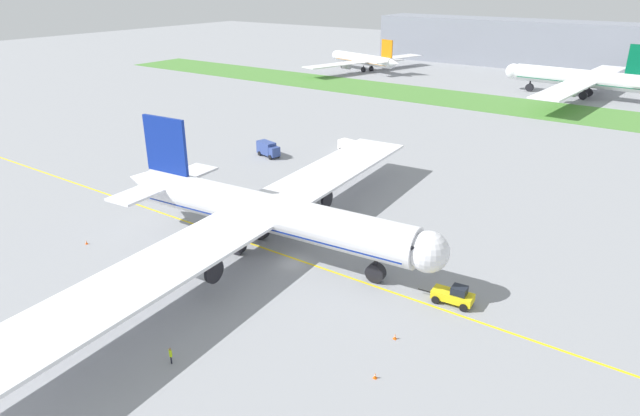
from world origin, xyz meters
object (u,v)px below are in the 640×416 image
airliner_foreground (263,213)px  traffic_cone_near_nose (86,242)px  ground_crew_wingwalker_port (170,354)px  parked_airliner_far_centre (581,79)px  pushback_tug (454,295)px  traffic_cone_starboard_wing (395,337)px  service_truck_fuel_bowser (351,146)px  traffic_cone_port_wing (375,376)px  service_truck_baggage_loader (268,149)px  parked_airliner_far_left (364,60)px

airliner_foreground → traffic_cone_near_nose: airliner_foreground is taller
airliner_foreground → ground_crew_wingwalker_port: size_ratio=45.78×
traffic_cone_near_nose → parked_airliner_far_centre: size_ratio=0.01×
pushback_tug → traffic_cone_starboard_wing: size_ratio=11.08×
pushback_tug → traffic_cone_near_nose: bearing=-162.2°
service_truck_fuel_bowser → traffic_cone_port_wing: bearing=-55.6°
traffic_cone_near_nose → ground_crew_wingwalker_port: bearing=-19.4°
airliner_foreground → traffic_cone_starboard_wing: 25.42m
service_truck_baggage_loader → service_truck_fuel_bowser: (12.22, 11.97, -0.19)m
ground_crew_wingwalker_port → service_truck_baggage_loader: size_ratio=0.30×
airliner_foreground → traffic_cone_near_nose: (-21.11, -12.83, -5.19)m
pushback_tug → ground_crew_wingwalker_port: pushback_tug is taller
traffic_cone_near_nose → parked_airliner_far_centre: bearing=77.9°
pushback_tug → traffic_cone_starboard_wing: 9.95m
traffic_cone_near_nose → service_truck_fuel_bowser: service_truck_fuel_bowser is taller
traffic_cone_port_wing → service_truck_fuel_bowser: service_truck_fuel_bowser is taller
ground_crew_wingwalker_port → parked_airliner_far_left: 179.34m
traffic_cone_port_wing → service_truck_fuel_bowser: (-39.96, 58.35, 1.11)m
airliner_foreground → pushback_tug: airliner_foreground is taller
traffic_cone_near_nose → traffic_cone_starboard_wing: same height
ground_crew_wingwalker_port → traffic_cone_starboard_wing: size_ratio=2.99×
parked_airliner_far_left → traffic_cone_near_nose: bearing=-72.5°
parked_airliner_far_centre → traffic_cone_near_nose: bearing=-102.1°
airliner_foreground → parked_airliner_far_left: bearing=116.4°
traffic_cone_starboard_wing → parked_airliner_far_left: bearing=122.3°
traffic_cone_starboard_wing → service_truck_fuel_bowser: 64.75m
traffic_cone_starboard_wing → service_truck_fuel_bowser: bearing=126.6°
airliner_foreground → traffic_cone_port_wing: 29.15m
airliner_foreground → service_truck_fuel_bowser: airliner_foreground is taller
service_truck_baggage_loader → parked_airliner_far_left: (-41.74, 106.17, 2.69)m
ground_crew_wingwalker_port → service_truck_baggage_loader: (-35.34, 55.74, 0.54)m
pushback_tug → traffic_cone_port_wing: size_ratio=11.08×
traffic_cone_port_wing → service_truck_baggage_loader: service_truck_baggage_loader is taller
traffic_cone_port_wing → parked_airliner_far_left: size_ratio=0.01×
parked_airliner_far_centre → traffic_cone_starboard_wing: bearing=-84.5°
airliner_foreground → pushback_tug: (25.87, 2.21, -4.43)m
service_truck_baggage_loader → airliner_foreground: bearing=-50.3°
traffic_cone_near_nose → service_truck_fuel_bowser: (6.28, 57.34, 1.11)m
ground_crew_wingwalker_port → traffic_cone_starboard_wing: (15.45, 15.72, -0.77)m
traffic_cone_near_nose → traffic_cone_starboard_wing: 45.17m
service_truck_baggage_loader → parked_airliner_far_centre: bearing=69.6°
pushback_tug → parked_airliner_far_centre: 131.90m
parked_airliner_far_left → parked_airliner_far_centre: size_ratio=0.78×
parked_airliner_far_centre → parked_airliner_far_left: bearing=176.0°
pushback_tug → service_truck_fuel_bowser: 58.70m
traffic_cone_starboard_wing → airliner_foreground: bearing=162.5°
service_truck_baggage_loader → service_truck_fuel_bowser: service_truck_baggage_loader is taller
airliner_foreground → service_truck_baggage_loader: airliner_foreground is taller
service_truck_baggage_loader → parked_airliner_far_centre: size_ratio=0.08×
ground_crew_wingwalker_port → traffic_cone_port_wing: (16.84, 9.36, -0.77)m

